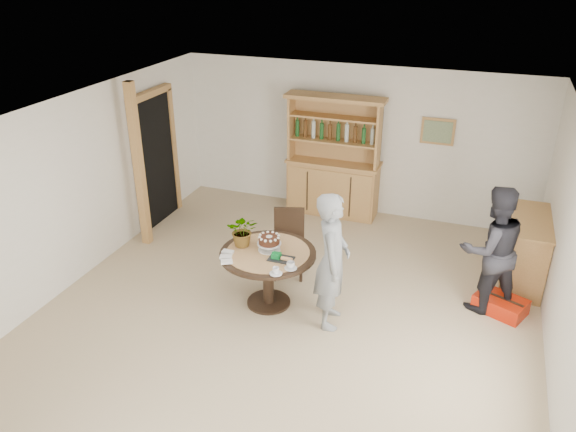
# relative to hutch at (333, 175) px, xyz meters

# --- Properties ---
(ground) EXTENTS (7.00, 7.00, 0.00)m
(ground) POSITION_rel_hutch_xyz_m (0.30, -3.24, -0.69)
(ground) COLOR tan
(ground) RESTS_ON ground
(room_shell) EXTENTS (6.04, 7.04, 2.52)m
(room_shell) POSITION_rel_hutch_xyz_m (0.30, -3.23, 1.05)
(room_shell) COLOR white
(room_shell) RESTS_ON ground
(doorway) EXTENTS (0.13, 1.10, 2.18)m
(doorway) POSITION_rel_hutch_xyz_m (-2.63, -1.24, 0.42)
(doorway) COLOR black
(doorway) RESTS_ON ground
(pine_post) EXTENTS (0.12, 0.12, 2.50)m
(pine_post) POSITION_rel_hutch_xyz_m (-2.40, -2.04, 0.56)
(pine_post) COLOR tan
(pine_post) RESTS_ON ground
(hutch) EXTENTS (1.62, 0.54, 2.04)m
(hutch) POSITION_rel_hutch_xyz_m (0.00, 0.00, 0.00)
(hutch) COLOR tan
(hutch) RESTS_ON ground
(sideboard) EXTENTS (0.54, 1.26, 0.94)m
(sideboard) POSITION_rel_hutch_xyz_m (3.04, -1.24, -0.22)
(sideboard) COLOR tan
(sideboard) RESTS_ON ground
(dining_table) EXTENTS (1.20, 1.20, 0.76)m
(dining_table) POSITION_rel_hutch_xyz_m (-0.01, -2.94, -0.08)
(dining_table) COLOR black
(dining_table) RESTS_ON ground
(dining_chair) EXTENTS (0.52, 0.52, 0.95)m
(dining_chair) POSITION_rel_hutch_xyz_m (-0.03, -2.11, -0.15)
(dining_chair) COLOR black
(dining_chair) RESTS_ON ground
(birthday_cake) EXTENTS (0.30, 0.30, 0.20)m
(birthday_cake) POSITION_rel_hutch_xyz_m (-0.01, -2.89, 0.19)
(birthday_cake) COLOR white
(birthday_cake) RESTS_ON dining_table
(flower_vase) EXTENTS (0.47, 0.44, 0.42)m
(flower_vase) POSITION_rel_hutch_xyz_m (-0.36, -2.89, 0.28)
(flower_vase) COLOR #3F7233
(flower_vase) RESTS_ON dining_table
(gift_tray) EXTENTS (0.30, 0.20, 0.08)m
(gift_tray) POSITION_rel_hutch_xyz_m (0.21, -3.06, 0.10)
(gift_tray) COLOR black
(gift_tray) RESTS_ON dining_table
(coffee_cup_a) EXTENTS (0.15, 0.15, 0.09)m
(coffee_cup_a) POSITION_rel_hutch_xyz_m (0.39, -3.22, 0.11)
(coffee_cup_a) COLOR silver
(coffee_cup_a) RESTS_ON dining_table
(coffee_cup_b) EXTENTS (0.15, 0.15, 0.08)m
(coffee_cup_b) POSITION_rel_hutch_xyz_m (0.27, -3.39, 0.11)
(coffee_cup_b) COLOR silver
(coffee_cup_b) RESTS_ON dining_table
(napkins) EXTENTS (0.24, 0.33, 0.03)m
(napkins) POSITION_rel_hutch_xyz_m (-0.42, -3.25, 0.09)
(napkins) COLOR white
(napkins) RESTS_ON dining_table
(teen_boy) EXTENTS (0.52, 0.69, 1.71)m
(teen_boy) POSITION_rel_hutch_xyz_m (0.84, -3.04, 0.16)
(teen_boy) COLOR gray
(teen_boy) RESTS_ON ground
(adult_person) EXTENTS (1.01, 0.94, 1.66)m
(adult_person) POSITION_rel_hutch_xyz_m (2.58, -2.08, 0.14)
(adult_person) COLOR black
(adult_person) RESTS_ON ground
(red_suitcase) EXTENTS (0.71, 0.61, 0.21)m
(red_suitcase) POSITION_rel_hutch_xyz_m (2.80, -2.12, -0.59)
(red_suitcase) COLOR red
(red_suitcase) RESTS_ON ground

